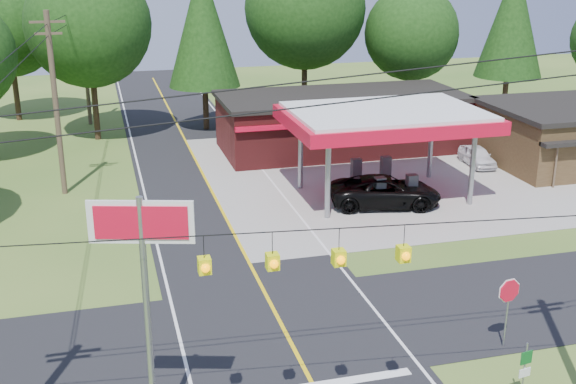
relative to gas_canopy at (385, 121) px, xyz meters
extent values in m
plane|color=#3E6222|center=(-9.00, -13.00, -4.27)|extent=(120.00, 120.00, 0.00)
cube|color=black|center=(-9.00, -13.00, -4.26)|extent=(8.00, 120.00, 0.02)
cube|color=black|center=(-9.00, -13.00, -4.25)|extent=(70.00, 7.00, 0.02)
cube|color=yellow|center=(-9.00, -13.00, -4.24)|extent=(0.15, 110.00, 0.00)
cylinder|color=gray|center=(-4.00, -2.50, -2.17)|extent=(0.28, 0.28, 4.20)
cylinder|color=gray|center=(-4.00, 2.50, -2.17)|extent=(0.28, 0.28, 4.20)
cylinder|color=gray|center=(4.00, -2.50, -2.17)|extent=(0.28, 0.28, 4.20)
cylinder|color=gray|center=(4.00, 2.50, -2.17)|extent=(0.28, 0.28, 4.20)
cube|color=red|center=(0.00, 0.00, 0.08)|extent=(10.60, 7.40, 0.70)
cube|color=white|center=(0.00, 0.00, 0.48)|extent=(10.00, 7.00, 0.25)
cube|color=#9E9B93|center=(0.00, -1.80, -4.14)|extent=(3.20, 0.90, 0.22)
cube|color=#3F3F44|center=(-0.90, -1.80, -3.32)|extent=(0.55, 0.45, 1.50)
cube|color=#3F3F44|center=(0.90, -1.80, -3.32)|extent=(0.55, 0.45, 1.50)
cube|color=#9E9B93|center=(0.00, 1.80, -4.14)|extent=(3.20, 0.90, 0.22)
cube|color=#3F3F44|center=(-0.90, 1.80, -3.32)|extent=(0.55, 0.45, 1.50)
cube|color=#3F3F44|center=(0.90, 1.80, -3.32)|extent=(0.55, 0.45, 1.50)
cube|color=maroon|center=(1.00, 10.00, -2.52)|extent=(16.00, 7.00, 3.50)
cube|color=black|center=(1.00, 10.00, -0.62)|extent=(16.40, 7.40, 0.30)
cube|color=red|center=(1.00, 6.40, -1.57)|extent=(16.00, 0.50, 0.25)
cylinder|color=#473828|center=(-17.00, 5.00, 0.73)|extent=(0.30, 0.30, 10.00)
cube|color=#473828|center=(-17.00, 5.00, 5.13)|extent=(1.80, 0.12, 0.12)
cube|color=#473828|center=(-17.00, 5.00, 4.53)|extent=(1.40, 0.12, 0.12)
cylinder|color=#473828|center=(-15.50, 22.00, 0.48)|extent=(0.30, 0.30, 9.50)
cube|color=#DDE50C|center=(-12.55, -18.70, 1.23)|extent=(0.32, 0.32, 0.42)
cube|color=#DDE50C|center=(-10.85, -18.90, 1.23)|extent=(0.32, 0.32, 0.42)
cube|color=#DDE50C|center=(-9.15, -19.10, 1.23)|extent=(0.32, 0.32, 0.42)
cube|color=#DDE50C|center=(-7.45, -19.30, 1.23)|extent=(0.32, 0.32, 0.42)
cylinder|color=#332316|center=(-15.00, 17.00, -1.93)|extent=(0.44, 0.44, 4.68)
sphere|color=black|center=(-15.00, 17.00, 3.79)|extent=(8.58, 8.58, 8.58)
cylinder|color=#332316|center=(-7.00, 18.00, -2.11)|extent=(0.44, 0.44, 4.32)
cone|color=black|center=(-7.00, 18.00, 3.53)|extent=(5.28, 5.28, 9.00)
cylinder|color=#332316|center=(1.00, 19.00, -1.75)|extent=(0.44, 0.44, 5.04)
sphere|color=black|center=(1.00, 19.00, 4.41)|extent=(9.24, 9.24, 9.24)
cylinder|color=#332316|center=(9.00, 17.00, -2.29)|extent=(0.44, 0.44, 3.96)
sphere|color=black|center=(9.00, 17.00, 2.55)|extent=(7.26, 7.26, 7.26)
cylinder|color=#332316|center=(17.00, 16.00, -2.11)|extent=(0.44, 0.44, 4.32)
cone|color=black|center=(17.00, 16.00, 3.53)|extent=(5.28, 5.28, 9.00)
cylinder|color=#332316|center=(-21.00, 25.00, -2.11)|extent=(0.44, 0.44, 4.32)
sphere|color=black|center=(-21.00, 25.00, 3.17)|extent=(7.92, 7.92, 7.92)
imported|color=black|center=(-0.50, -1.59, -3.46)|extent=(6.95, 6.95, 1.62)
imported|color=white|center=(8.00, 4.00, -3.66)|extent=(3.88, 3.88, 1.21)
cylinder|color=gray|center=(-14.00, -18.00, -0.66)|extent=(0.18, 0.18, 7.21)
cube|color=white|center=(-14.00, -18.00, 2.28)|extent=(2.60, 0.81, 1.13)
cube|color=red|center=(-14.00, -18.05, 2.28)|extent=(2.28, 0.70, 0.87)
cylinder|color=gray|center=(-2.00, -16.00, -3.04)|extent=(0.07, 0.07, 2.45)
cylinder|color=gray|center=(-3.20, -19.00, -3.25)|extent=(0.06, 0.06, 2.04)
cube|color=#0C591E|center=(-3.20, -19.04, -2.69)|extent=(0.42, 0.10, 0.42)
cube|color=white|center=(-3.20, -19.04, -3.20)|extent=(0.42, 0.10, 0.28)
camera|label=1|loc=(-14.78, -35.15, 8.74)|focal=45.00mm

